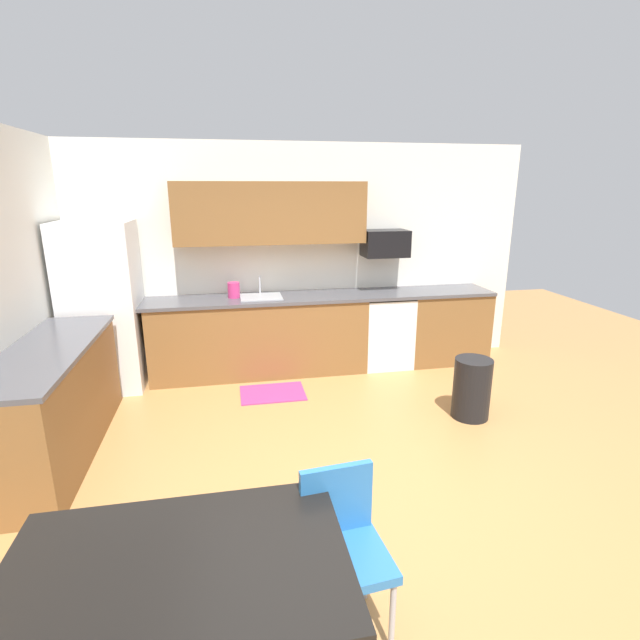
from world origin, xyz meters
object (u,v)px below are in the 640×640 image
oven_range (384,330)px  kettle (234,291)px  dining_table (177,577)px  chair_near_table (343,540)px  trash_bin (472,388)px  microwave (385,243)px  refrigerator (103,307)px

oven_range → kettle: (-1.85, 0.05, 0.56)m
dining_table → chair_near_table: 0.82m
dining_table → chair_near_table: (0.76, 0.27, -0.17)m
trash_bin → microwave: bearing=102.8°
oven_range → chair_near_table: size_ratio=1.07×
chair_near_table → microwave: bearing=69.0°
oven_range → microwave: size_ratio=1.69×
oven_range → kettle: size_ratio=4.55×
microwave → kettle: bearing=-178.4°
microwave → kettle: 1.91m
refrigerator → chair_near_table: refrigerator is taller
oven_range → dining_table: size_ratio=0.65×
microwave → chair_near_table: (-1.40, -3.64, -1.02)m
refrigerator → trash_bin: refrigerator is taller
oven_range → trash_bin: bearing=-76.4°
oven_range → microwave: bearing=90.0°
microwave → trash_bin: 2.09m
refrigerator → microwave: refrigerator is taller
microwave → trash_bin: bearing=-77.2°
oven_range → microwave: 1.07m
refrigerator → microwave: 3.32m
microwave → chair_near_table: 4.03m
oven_range → dining_table: bearing=-119.5°
chair_near_table → trash_bin: (1.78, 1.99, -0.20)m
oven_range → dining_table: 4.38m
microwave → refrigerator: bearing=-176.8°
chair_near_table → dining_table: bearing=-160.7°
oven_range → trash_bin: oven_range is taller
dining_table → kettle: size_ratio=7.00×
refrigerator → trash_bin: (3.64, -1.48, -0.62)m
microwave → kettle: (-1.85, -0.05, -0.51)m
microwave → dining_table: bearing=-118.9°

